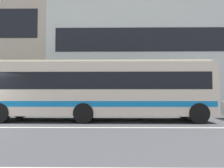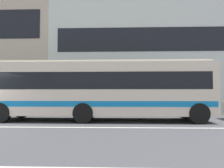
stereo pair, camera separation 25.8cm
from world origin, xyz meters
name	(u,v)px [view 1 (the left image)]	position (x,y,z in m)	size (l,w,h in m)	color
hedge_row_far	(39,106)	(1.06, 6.11, 0.59)	(21.99, 1.10, 1.17)	#2F542A
apartment_block_right	(155,59)	(11.28, 15.33, 5.48)	(22.01, 11.13, 10.96)	silver
transit_bus	(100,88)	(5.74, 2.39, 1.75)	(11.80, 2.61, 3.16)	beige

